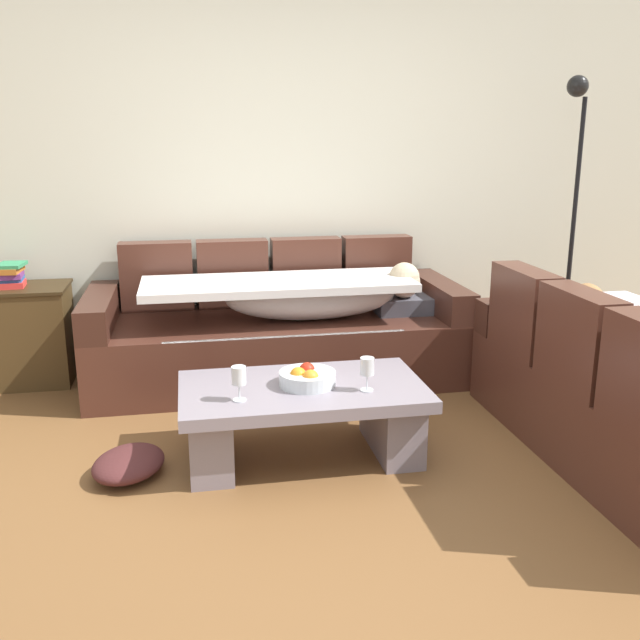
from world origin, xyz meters
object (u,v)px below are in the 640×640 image
object	(u,v)px
fruit_bowl	(307,378)
crumpled_garment	(129,463)
couch_along_wall	(283,330)
floor_lamp	(572,203)
book_stack_on_cabinet	(10,275)
couch_near_window	(638,396)
coffee_table	(303,412)
wine_glass_near_left	(239,377)
wine_glass_near_right	(367,368)
side_cabinet	(14,335)

from	to	relation	value
fruit_bowl	crumpled_garment	world-z (taller)	fruit_bowl
couch_along_wall	floor_lamp	bearing A→B (deg)	2.34
fruit_bowl	crumpled_garment	bearing A→B (deg)	-177.35
book_stack_on_cabinet	couch_near_window	bearing A→B (deg)	-28.60
coffee_table	wine_glass_near_left	distance (m)	0.44
couch_near_window	wine_glass_near_left	world-z (taller)	couch_near_window
wine_glass_near_right	side_cabinet	xyz separation A→B (m)	(-1.94, 1.55, -0.17)
wine_glass_near_left	floor_lamp	bearing A→B (deg)	30.43
couch_along_wall	wine_glass_near_left	distance (m)	1.41
couch_near_window	fruit_bowl	xyz separation A→B (m)	(-1.58, 0.33, 0.08)
floor_lamp	fruit_bowl	bearing A→B (deg)	-148.38
crumpled_garment	side_cabinet	bearing A→B (deg)	118.64
floor_lamp	side_cabinet	bearing A→B (deg)	177.84
couch_near_window	wine_glass_near_left	size ratio (longest dim) A/B	12.20
wine_glass_near_right	wine_glass_near_left	bearing A→B (deg)	-178.49
coffee_table	floor_lamp	bearing A→B (deg)	31.29
coffee_table	fruit_bowl	size ratio (longest dim) A/B	4.29
wine_glass_near_left	wine_glass_near_right	distance (m)	0.61
wine_glass_near_right	couch_along_wall	bearing A→B (deg)	99.64
couch_along_wall	couch_near_window	distance (m)	2.17
coffee_table	book_stack_on_cabinet	xyz separation A→B (m)	(-1.63, 1.43, 0.48)
coffee_table	book_stack_on_cabinet	bearing A→B (deg)	138.80
book_stack_on_cabinet	floor_lamp	bearing A→B (deg)	-2.22
side_cabinet	crumpled_garment	bearing A→B (deg)	-61.36
couch_near_window	side_cabinet	xyz separation A→B (m)	(-3.25, 1.76, -0.02)
side_cabinet	floor_lamp	bearing A→B (deg)	-2.16
couch_along_wall	crumpled_garment	xyz separation A→B (m)	(-0.91, -1.24, -0.27)
wine_glass_near_right	floor_lamp	size ratio (longest dim) A/B	0.09
couch_along_wall	side_cabinet	world-z (taller)	couch_along_wall
side_cabinet	book_stack_on_cabinet	xyz separation A→B (m)	(0.02, 0.00, 0.40)
wine_glass_near_left	couch_near_window	bearing A→B (deg)	-5.68
fruit_bowl	book_stack_on_cabinet	distance (m)	2.21
couch_along_wall	fruit_bowl	xyz separation A→B (m)	(-0.05, -1.20, 0.09)
wine_glass_near_left	floor_lamp	distance (m)	2.89
couch_along_wall	wine_glass_near_right	distance (m)	1.36
couch_along_wall	wine_glass_near_left	xyz separation A→B (m)	(-0.39, -1.34, 0.17)
wine_glass_near_right	book_stack_on_cabinet	size ratio (longest dim) A/B	0.74
fruit_bowl	side_cabinet	bearing A→B (deg)	139.49
book_stack_on_cabinet	crumpled_garment	size ratio (longest dim) A/B	0.56
couch_near_window	coffee_table	xyz separation A→B (m)	(-1.61, 0.34, -0.10)
couch_along_wall	side_cabinet	size ratio (longest dim) A/B	3.33
coffee_table	floor_lamp	xyz separation A→B (m)	(2.11, 1.28, 0.88)
crumpled_garment	coffee_table	bearing A→B (deg)	2.94
side_cabinet	crumpled_garment	size ratio (longest dim) A/B	1.80
book_stack_on_cabinet	floor_lamp	distance (m)	3.76
floor_lamp	wine_glass_near_right	bearing A→B (deg)	-142.17
couch_near_window	side_cabinet	distance (m)	3.70
couch_along_wall	fruit_bowl	bearing A→B (deg)	-92.14
couch_near_window	wine_glass_near_right	world-z (taller)	couch_near_window
wine_glass_near_left	book_stack_on_cabinet	distance (m)	2.06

